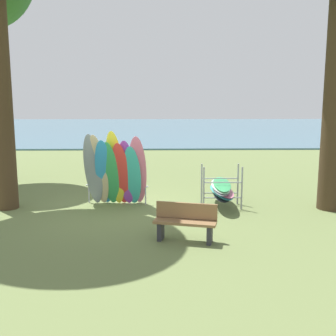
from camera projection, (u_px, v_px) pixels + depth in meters
name	position (u px, v px, depth m)	size (l,w,h in m)	color
ground_plane	(119.00, 211.00, 11.71)	(80.00, 80.00, 0.00)	olive
lake_water	(148.00, 128.00, 43.05)	(80.00, 36.00, 0.10)	#477084
leaning_board_pile	(115.00, 172.00, 12.08)	(1.93, 1.00, 2.28)	gray
board_storage_rack	(221.00, 189.00, 12.07)	(1.15, 2.13, 1.25)	#9EA0A5
park_bench	(185.00, 221.00, 9.21)	(1.46, 0.75, 0.85)	#2D2D33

